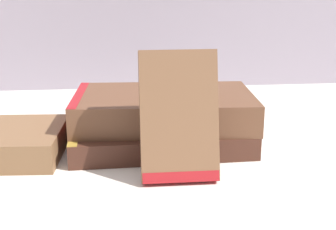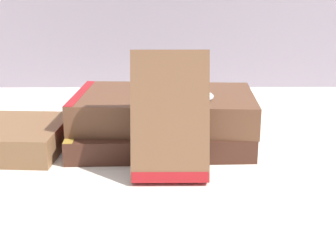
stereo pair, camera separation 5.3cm
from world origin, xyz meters
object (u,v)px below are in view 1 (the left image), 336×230
Objects in this scene: book_leaning_front at (179,121)px; reading_glasses at (125,113)px; book_flat_bottom at (156,134)px; pocket_watch at (194,96)px; book_flat_top at (160,108)px.

book_leaning_front is 1.53× the size of reading_glasses.
pocket_watch reaches higher than book_flat_bottom.
pocket_watch is (0.04, -0.03, 0.02)m from book_flat_top.
book_flat_bottom is at bearing 99.30° from book_leaning_front.
book_flat_bottom is 0.04m from book_flat_top.
book_flat_top is at bearing 149.32° from pocket_watch.
book_flat_top is (0.01, 0.01, 0.04)m from book_flat_bottom.
pocket_watch is 0.21m from reading_glasses.
book_leaning_front is (0.02, -0.11, 0.05)m from book_flat_bottom.
book_leaning_front reaches higher than reading_glasses.
book_flat_top is at bearing 36.56° from book_flat_bottom.
book_flat_top is 0.16m from reading_glasses.
book_flat_bottom is 0.13m from book_leaning_front.
book_flat_top reaches higher than reading_glasses.
book_flat_top is at bearing 95.77° from book_leaning_front.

